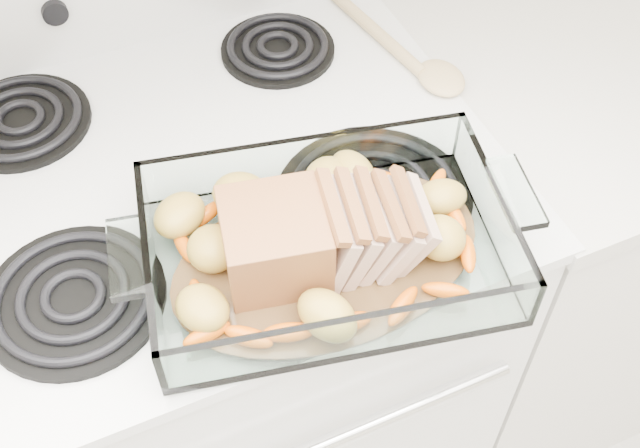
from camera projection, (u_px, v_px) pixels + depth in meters
name	position (u px, v px, depth m)	size (l,w,h in m)	color
electric_range	(222.00, 338.00, 1.41)	(0.78, 0.70, 1.12)	silver
counter_right	(539.00, 225.00, 1.59)	(0.58, 0.68, 0.93)	silver
baking_dish	(327.00, 251.00, 0.93)	(0.41, 0.27, 0.08)	silver
pork_roast	(309.00, 241.00, 0.90)	(0.24, 0.11, 0.09)	brown
roast_vegetables	(312.00, 226.00, 0.94)	(0.35, 0.19, 0.04)	#E56200
wooden_spoon	(412.00, 57.00, 1.18)	(0.10, 0.29, 0.02)	tan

